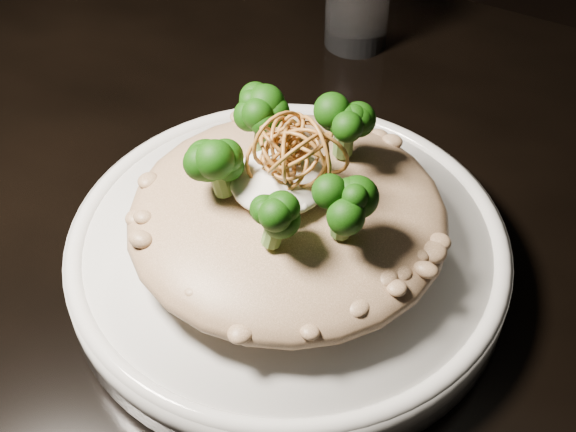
# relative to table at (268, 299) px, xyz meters

# --- Properties ---
(table) EXTENTS (1.10, 0.80, 0.75)m
(table) POSITION_rel_table_xyz_m (0.00, 0.00, 0.00)
(table) COLOR black
(table) RESTS_ON ground
(plate) EXTENTS (0.31, 0.31, 0.03)m
(plate) POSITION_rel_table_xyz_m (0.03, -0.03, 0.10)
(plate) COLOR silver
(plate) RESTS_ON table
(risotto) EXTENTS (0.22, 0.22, 0.05)m
(risotto) POSITION_rel_table_xyz_m (0.03, -0.03, 0.14)
(risotto) COLOR brown
(risotto) RESTS_ON plate
(broccoli) EXTENTS (0.14, 0.14, 0.05)m
(broccoli) POSITION_rel_table_xyz_m (0.04, -0.03, 0.19)
(broccoli) COLOR black
(broccoli) RESTS_ON risotto
(cheese) EXTENTS (0.06, 0.06, 0.02)m
(cheese) POSITION_rel_table_xyz_m (0.03, -0.03, 0.17)
(cheese) COLOR white
(cheese) RESTS_ON risotto
(shallots) EXTENTS (0.06, 0.06, 0.04)m
(shallots) POSITION_rel_table_xyz_m (0.04, -0.02, 0.20)
(shallots) COLOR brown
(shallots) RESTS_ON cheese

